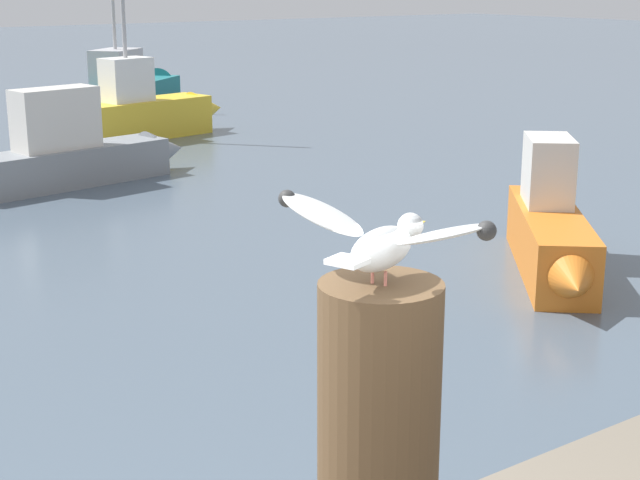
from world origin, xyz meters
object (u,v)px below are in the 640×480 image
seagull (383,238)px  boat_yellow (149,111)px  boat_orange (552,232)px  boat_grey (79,153)px  boat_teal (131,89)px

seagull → boat_yellow: bearing=66.6°
boat_orange → boat_yellow: size_ratio=0.58×
boat_grey → boat_orange: 7.70m
seagull → boat_teal: size_ratio=0.13×
seagull → boat_orange: 8.26m
seagull → boat_orange: (6.31, 4.93, -2.02)m
seagull → boat_grey: 13.04m
boat_grey → boat_yellow: boat_yellow is taller
boat_grey → boat_teal: (4.42, 7.80, -0.02)m
boat_grey → boat_yellow: 4.43m
boat_orange → boat_teal: 15.28m
boat_grey → boat_orange: size_ratio=1.40×
seagull → boat_orange: seagull is taller
boat_teal → boat_yellow: (-1.61, -4.38, 0.07)m
seagull → boat_orange: size_ratio=0.20×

